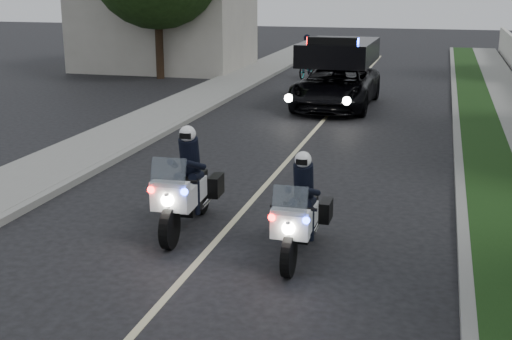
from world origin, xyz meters
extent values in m
cube|color=gray|center=(4.10, 10.00, 0.07)|extent=(0.20, 60.00, 0.15)
cube|color=#193814|center=(4.80, 10.00, 0.08)|extent=(1.20, 60.00, 0.16)
cube|color=gray|center=(-4.10, 10.00, 0.07)|extent=(0.20, 60.00, 0.15)
cube|color=gray|center=(-5.20, 10.00, 0.08)|extent=(2.00, 60.00, 0.16)
cube|color=#BFB78C|center=(0.00, 10.00, 0.00)|extent=(0.12, 50.00, 0.01)
imported|color=black|center=(0.01, 17.41, 0.00)|extent=(2.66, 5.60, 2.70)
imported|color=black|center=(-2.47, 24.61, 0.00)|extent=(0.84, 1.89, 0.96)
imported|color=black|center=(-2.47, 24.61, 0.00)|extent=(0.68, 0.49, 1.78)
camera|label=1|loc=(3.52, -6.27, 4.32)|focal=47.56mm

